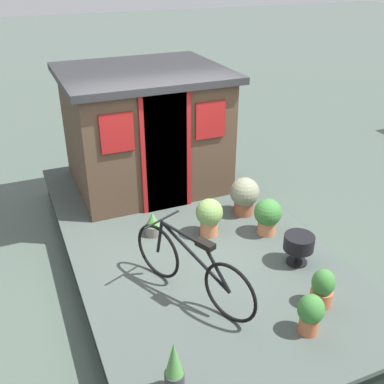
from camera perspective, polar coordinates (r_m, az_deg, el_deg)
ground_plane at (r=6.30m, az=-0.72°, el=-8.20°), size 60.00×60.00×0.00m
houseboat_deck at (r=6.18m, az=-0.73°, el=-6.65°), size 5.54×3.05×0.41m
houseboat_cabin at (r=7.08m, az=-5.92°, el=7.96°), size 2.08×2.40×1.81m
bicycle at (r=4.82m, az=-0.05°, el=-9.47°), size 1.56×0.77×0.79m
potted_plant_geranium at (r=4.63m, az=14.62°, el=-14.46°), size 0.26×0.26×0.44m
potted_plant_rosemary at (r=5.88m, az=2.18°, el=-2.94°), size 0.35×0.35×0.51m
potted_plant_mint at (r=5.96m, az=-4.93°, el=-4.08°), size 0.21×0.21×0.32m
potted_plant_ivy at (r=6.39m, az=6.59°, el=-0.34°), size 0.41×0.41×0.55m
potted_plant_basil at (r=5.99m, az=9.47°, el=-2.89°), size 0.36×0.36×0.50m
potted_plant_thyme at (r=5.00m, az=16.05°, el=-11.46°), size 0.24×0.24×0.43m
potted_plant_lavender at (r=4.01m, az=-2.24°, el=-21.25°), size 0.17×0.17×0.54m
charcoal_grill at (r=5.51m, az=13.24°, el=-6.31°), size 0.36×0.36×0.38m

